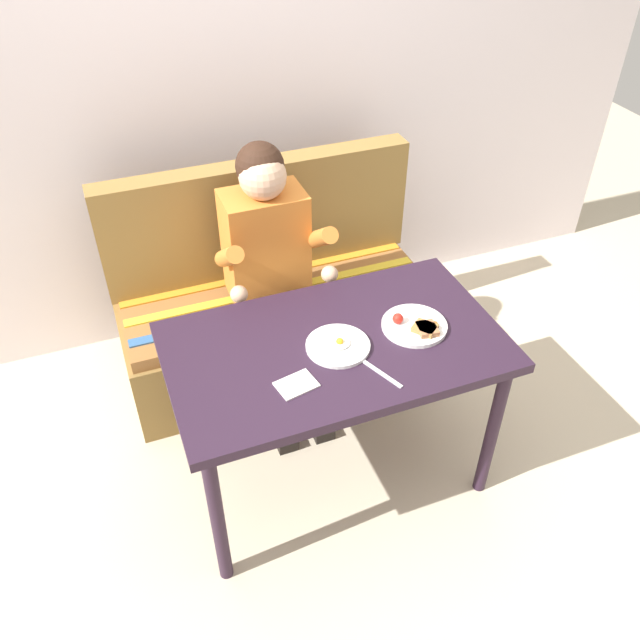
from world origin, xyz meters
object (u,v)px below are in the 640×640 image
at_px(table, 335,360).
at_px(knife, 379,372).
at_px(plate_eggs, 339,345).
at_px(couch, 274,307).
at_px(plate_breakfast, 416,326).
at_px(napkin, 296,385).
at_px(person, 271,257).

relative_size(table, knife, 6.00).
height_order(plate_eggs, knife, plate_eggs).
distance_m(couch, plate_breakfast, 0.95).
xyz_separation_m(couch, napkin, (-0.20, -0.92, 0.40)).
xyz_separation_m(person, knife, (0.13, -0.78, -0.01)).
bearing_deg(couch, person, -106.67).
bearing_deg(plate_breakfast, plate_eggs, 178.80).
bearing_deg(person, plate_breakfast, -60.12).
bearing_deg(plate_breakfast, napkin, -166.71).
xyz_separation_m(couch, plate_eggs, (0.00, -0.79, 0.41)).
relative_size(couch, napkin, 11.08).
relative_size(couch, plate_breakfast, 6.01).
xyz_separation_m(table, napkin, (-0.20, -0.15, 0.09)).
relative_size(plate_breakfast, knife, 1.20).
distance_m(person, napkin, 0.76).
bearing_deg(person, table, -84.93).
bearing_deg(person, knife, -80.27).
distance_m(table, person, 0.60).
xyz_separation_m(table, knife, (0.08, -0.19, 0.08)).
xyz_separation_m(table, person, (-0.05, 0.59, 0.09)).
xyz_separation_m(table, couch, (0.00, 0.76, -0.32)).
relative_size(table, couch, 0.83).
bearing_deg(plate_eggs, couch, 90.23).
bearing_deg(person, plate_eggs, -84.84).
height_order(couch, person, person).
height_order(person, napkin, person).
height_order(table, plate_breakfast, plate_breakfast).
distance_m(table, plate_breakfast, 0.32).
height_order(person, plate_eggs, person).
xyz_separation_m(plate_breakfast, plate_eggs, (-0.30, 0.01, -0.00)).
relative_size(couch, person, 1.19).
height_order(couch, knife, couch).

